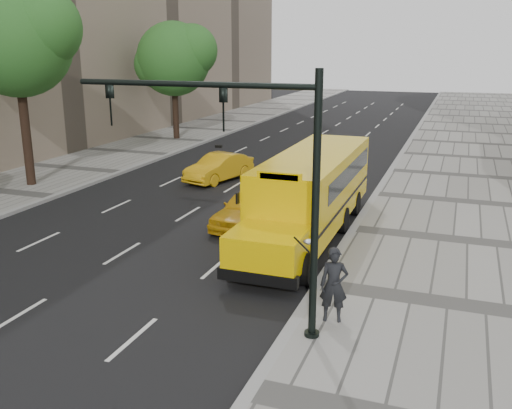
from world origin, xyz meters
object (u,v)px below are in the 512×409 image
(school_bus, at_px, (313,187))
(traffic_signal, at_px, (257,170))
(taxi_near, at_px, (249,208))
(tree_b, at_px, (18,40))
(tree_c, at_px, (175,58))
(taxi_far, at_px, (219,167))
(pedestrian, at_px, (334,285))

(school_bus, xyz_separation_m, traffic_signal, (0.69, -8.07, 2.33))
(taxi_near, bearing_deg, traffic_signal, -61.50)
(tree_b, height_order, taxi_near, tree_b)
(tree_c, xyz_separation_m, taxi_near, (12.40, -17.78, -5.22))
(tree_b, bearing_deg, school_bus, -8.20)
(taxi_far, bearing_deg, tree_b, -135.51)
(tree_b, height_order, tree_c, tree_b)
(taxi_near, bearing_deg, tree_b, 176.59)
(tree_b, height_order, school_bus, tree_b)
(taxi_near, bearing_deg, tree_c, 131.64)
(tree_c, xyz_separation_m, traffic_signal, (15.59, -25.77, -1.86))
(tree_c, height_order, taxi_near, tree_c)
(school_bus, xyz_separation_m, taxi_near, (-2.50, -0.07, -1.04))
(school_bus, height_order, taxi_far, school_bus)
(tree_b, height_order, traffic_signal, tree_b)
(tree_b, xyz_separation_m, taxi_near, (12.40, -2.22, -6.37))
(taxi_near, xyz_separation_m, pedestrian, (4.89, -7.04, 0.39))
(school_bus, bearing_deg, tree_c, 130.09)
(tree_b, xyz_separation_m, taxi_far, (8.17, 4.52, -6.40))
(tree_c, relative_size, pedestrian, 4.46)
(school_bus, bearing_deg, taxi_far, 135.28)
(taxi_near, bearing_deg, taxi_far, 128.87)
(school_bus, height_order, taxi_near, school_bus)
(tree_c, height_order, traffic_signal, tree_c)
(tree_b, bearing_deg, tree_c, 90.00)
(tree_c, height_order, taxi_far, tree_c)
(taxi_far, bearing_deg, school_bus, -29.17)
(taxi_far, bearing_deg, pedestrian, -40.93)
(tree_c, distance_m, taxi_near, 22.29)
(taxi_near, xyz_separation_m, traffic_signal, (3.19, -8.00, 3.37))
(traffic_signal, bearing_deg, taxi_near, 111.76)
(tree_b, relative_size, tree_c, 1.13)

